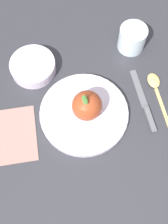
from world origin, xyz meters
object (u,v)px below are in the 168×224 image
object	(u,v)px
side_bowl	(33,66)
cup	(132,38)
apple	(86,105)
knife	(145,106)
dinner_plate	(84,113)
spoon	(156,86)
linen_napkin	(12,135)

from	to	relation	value
side_bowl	cup	distance (m)	0.30
apple	knife	xyz separation A→B (m)	(-0.11, 0.12, -0.05)
dinner_plate	spoon	bearing A→B (deg)	146.51
dinner_plate	apple	distance (m)	0.05
dinner_plate	linen_napkin	distance (m)	0.20
dinner_plate	knife	xyz separation A→B (m)	(-0.11, 0.12, -0.01)
apple	side_bowl	world-z (taller)	apple
cup	linen_napkin	distance (m)	0.44
dinner_plate	linen_napkin	size ratio (longest dim) A/B	1.54
side_bowl	knife	world-z (taller)	side_bowl
spoon	linen_napkin	xyz separation A→B (m)	(0.34, -0.25, -0.00)
knife	spoon	size ratio (longest dim) A/B	1.12
dinner_plate	knife	size ratio (longest dim) A/B	1.55
dinner_plate	apple	xyz separation A→B (m)	(-0.01, 0.00, 0.05)
dinner_plate	side_bowl	bearing A→B (deg)	-100.79
spoon	linen_napkin	world-z (taller)	spoon
side_bowl	knife	bearing A→B (deg)	103.19
linen_napkin	knife	bearing A→B (deg)	136.92
dinner_plate	knife	world-z (taller)	dinner_plate
apple	spoon	size ratio (longest dim) A/B	0.70
apple	cup	bearing A→B (deg)	-177.52
side_bowl	linen_napkin	world-z (taller)	side_bowl
apple	knife	size ratio (longest dim) A/B	0.62
knife	linen_napkin	bearing A→B (deg)	-43.08
apple	linen_napkin	world-z (taller)	apple
spoon	linen_napkin	size ratio (longest dim) A/B	0.89
apple	spoon	distance (m)	0.22
dinner_plate	side_bowl	size ratio (longest dim) A/B	1.84
linen_napkin	side_bowl	bearing A→B (deg)	-158.79
spoon	apple	bearing A→B (deg)	-33.56
knife	linen_napkin	distance (m)	0.37
spoon	dinner_plate	bearing A→B (deg)	-33.49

